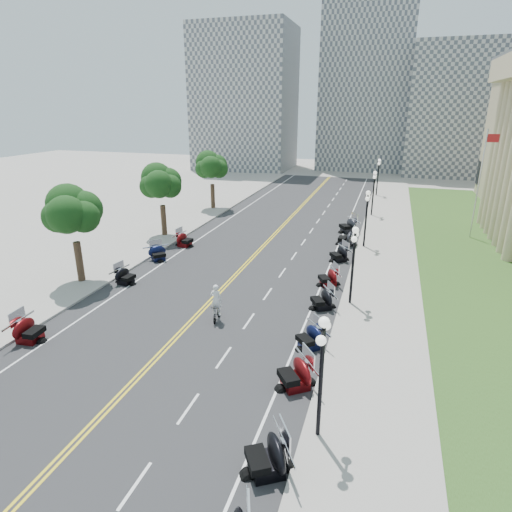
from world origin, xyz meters
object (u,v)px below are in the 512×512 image
(bicycle, at_px, (217,312))
(cyclist_rider, at_px, (216,289))
(motorcycle_n_3, at_px, (267,455))
(flagpole, at_px, (478,186))

(bicycle, bearing_deg, cyclist_rider, 0.00)
(motorcycle_n_3, bearing_deg, bicycle, 179.42)
(cyclist_rider, bearing_deg, flagpole, -126.61)
(motorcycle_n_3, bearing_deg, flagpole, 129.78)
(bicycle, distance_m, cyclist_rider, 1.46)
(motorcycle_n_3, height_order, bicycle, motorcycle_n_3)
(cyclist_rider, bearing_deg, bicycle, -0.00)
(flagpole, height_order, cyclist_rider, flagpole)
(flagpole, bearing_deg, bicycle, -126.61)
(flagpole, xyz_separation_m, motorcycle_n_3, (-10.79, -32.14, -4.26))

